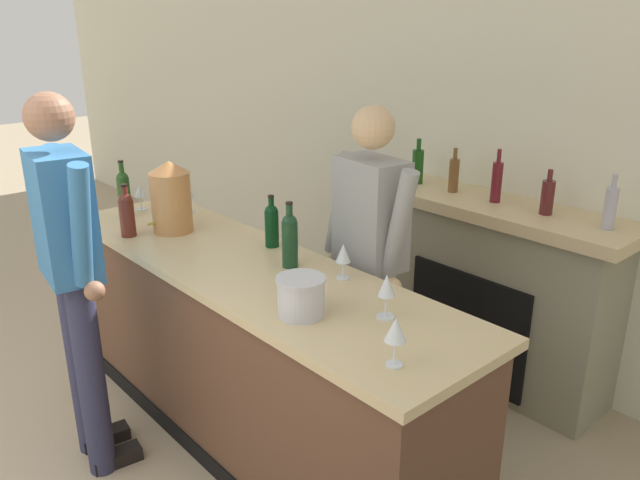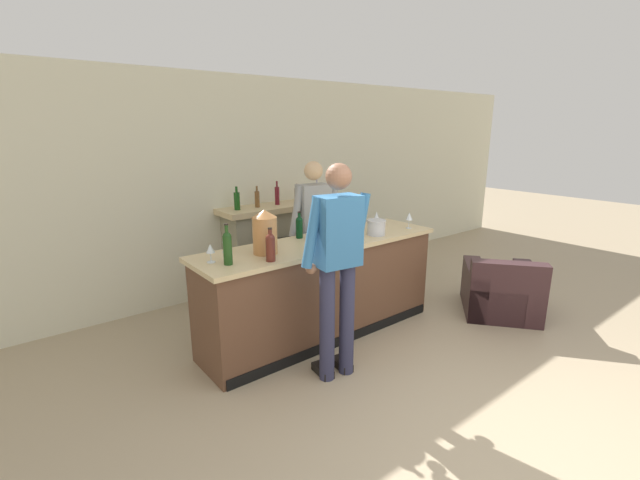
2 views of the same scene
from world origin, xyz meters
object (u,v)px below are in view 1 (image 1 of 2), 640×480
wine_glass_front_right (387,288)px  wine_bottle_rose_blush (290,238)px  wine_glass_front_left (396,331)px  person_customer (73,272)px  ice_bucket_steel (301,296)px  fireplace_stone (490,290)px  copper_dispenser (171,196)px  wine_glass_by_dispenser (343,254)px  person_bartender (369,261)px  wine_bottle_merlot_tall (272,224)px  wine_bottle_burgundy_dark (127,213)px  wine_bottle_cabernet_heavy (124,193)px  wine_glass_mid_counter (188,193)px  wine_glass_back_row (140,192)px

wine_glass_front_right → wine_bottle_rose_blush: bearing=175.1°
wine_glass_front_left → wine_glass_front_right: bearing=137.4°
person_customer → ice_bucket_steel: person_customer is taller
fireplace_stone → person_customer: person_customer is taller
copper_dispenser → wine_glass_by_dispenser: (1.12, 0.24, -0.08)m
fireplace_stone → person_bartender: person_bartender is taller
wine_bottle_merlot_tall → copper_dispenser: bearing=-155.2°
wine_bottle_rose_blush → copper_dispenser: bearing=-169.7°
wine_glass_by_dispenser → wine_bottle_burgundy_dark: bearing=-158.7°
wine_bottle_rose_blush → wine_glass_by_dispenser: 0.29m
copper_dispenser → wine_glass_by_dispenser: bearing=12.2°
wine_bottle_cabernet_heavy → wine_glass_mid_counter: size_ratio=2.01×
copper_dispenser → wine_glass_mid_counter: 0.37m
wine_bottle_cabernet_heavy → wine_glass_by_dispenser: wine_bottle_cabernet_heavy is taller
person_bartender → ice_bucket_steel: person_bartender is taller
person_customer → person_bartender: (0.71, 1.23, -0.06)m
person_bartender → ice_bucket_steel: bearing=-66.9°
wine_bottle_rose_blush → wine_bottle_burgundy_dark: size_ratio=1.10×
copper_dispenser → ice_bucket_steel: copper_dispenser is taller
ice_bucket_steel → wine_glass_front_left: (0.51, -0.01, 0.05)m
wine_bottle_cabernet_heavy → wine_glass_front_left: 2.20m
wine_bottle_rose_blush → wine_glass_by_dispenser: (0.27, 0.09, -0.03)m
wine_glass_front_left → wine_glass_back_row: (-2.29, 0.21, -0.02)m
wine_bottle_merlot_tall → wine_glass_by_dispenser: (0.56, -0.02, -0.01)m
fireplace_stone → wine_bottle_merlot_tall: bearing=-113.8°
fireplace_stone → wine_glass_front_left: bearing=-67.7°
wine_glass_front_right → wine_glass_mid_counter: size_ratio=1.07×
fireplace_stone → wine_glass_by_dispenser: (0.01, -1.26, 0.55)m
wine_bottle_merlot_tall → fireplace_stone: bearing=66.2°
fireplace_stone → wine_bottle_cabernet_heavy: fireplace_stone is taller
wine_glass_mid_counter → ice_bucket_steel: bearing=-14.2°
wine_glass_by_dispenser → wine_glass_back_row: bearing=-173.4°
wine_glass_by_dispenser → wine_glass_back_row: wine_glass_by_dispenser is taller
fireplace_stone → person_bartender: 1.03m
person_bartender → wine_glass_mid_counter: (-1.24, -0.31, 0.16)m
person_customer → person_bartender: 1.42m
person_customer → wine_glass_front_right: size_ratio=9.95×
copper_dispenser → wine_bottle_rose_blush: (0.85, 0.15, -0.06)m
wine_bottle_merlot_tall → wine_bottle_cabernet_heavy: 1.04m
copper_dispenser → wine_glass_back_row: (-0.50, 0.06, -0.09)m
fireplace_stone → wine_glass_back_row: size_ratio=10.10×
wine_glass_front_right → ice_bucket_steel: bearing=-135.8°
copper_dispenser → wine_glass_by_dispenser: size_ratio=2.37×
person_customer → wine_bottle_burgundy_dark: bearing=129.0°
wine_bottle_cabernet_heavy → wine_bottle_burgundy_dark: (0.33, -0.14, -0.02)m
wine_glass_front_right → wine_glass_back_row: bearing=-178.8°
ice_bucket_steel → wine_glass_front_left: wine_glass_front_left is taller
wine_bottle_merlot_tall → wine_glass_back_row: size_ratio=1.71×
wine_bottle_merlot_tall → person_bartender: bearing=35.4°
fireplace_stone → wine_glass_mid_counter: size_ratio=9.40×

